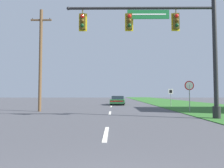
{
  "coord_description": "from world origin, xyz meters",
  "views": [
    {
      "loc": [
        0.29,
        -1.51,
        1.48
      ],
      "look_at": [
        0.0,
        33.45,
        3.22
      ],
      "focal_mm": 32.0,
      "sensor_mm": 36.0,
      "label": 1
    }
  ],
  "objects_px": {
    "signal_mast": "(173,40)",
    "utility_pole_near": "(41,58)",
    "car_ahead": "(118,100)",
    "stop_sign": "(189,89)",
    "route_sign_post": "(171,93)"
  },
  "relations": [
    {
      "from": "signal_mast",
      "to": "utility_pole_near",
      "type": "relative_size",
      "value": 1.05
    },
    {
      "from": "stop_sign",
      "to": "signal_mast",
      "type": "bearing_deg",
      "value": -120.59
    },
    {
      "from": "signal_mast",
      "to": "stop_sign",
      "type": "distance_m",
      "value": 5.82
    },
    {
      "from": "car_ahead",
      "to": "route_sign_post",
      "type": "xyz_separation_m",
      "value": [
        6.04,
        -4.16,
        0.92
      ]
    },
    {
      "from": "stop_sign",
      "to": "utility_pole_near",
      "type": "height_order",
      "value": "utility_pole_near"
    },
    {
      "from": "signal_mast",
      "to": "car_ahead",
      "type": "relative_size",
      "value": 2.01
    },
    {
      "from": "signal_mast",
      "to": "car_ahead",
      "type": "xyz_separation_m",
      "value": [
        -3.0,
        15.44,
        -4.13
      ]
    },
    {
      "from": "utility_pole_near",
      "to": "stop_sign",
      "type": "bearing_deg",
      "value": -2.81
    },
    {
      "from": "stop_sign",
      "to": "route_sign_post",
      "type": "relative_size",
      "value": 1.23
    },
    {
      "from": "signal_mast",
      "to": "car_ahead",
      "type": "distance_m",
      "value": 16.26
    },
    {
      "from": "signal_mast",
      "to": "utility_pole_near",
      "type": "bearing_deg",
      "value": 153.27
    },
    {
      "from": "stop_sign",
      "to": "utility_pole_near",
      "type": "distance_m",
      "value": 12.74
    },
    {
      "from": "route_sign_post",
      "to": "utility_pole_near",
      "type": "height_order",
      "value": "utility_pole_near"
    },
    {
      "from": "car_ahead",
      "to": "signal_mast",
      "type": "bearing_deg",
      "value": -78.99
    },
    {
      "from": "stop_sign",
      "to": "route_sign_post",
      "type": "xyz_separation_m",
      "value": [
        0.46,
        6.92,
        -0.34
      ]
    }
  ]
}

